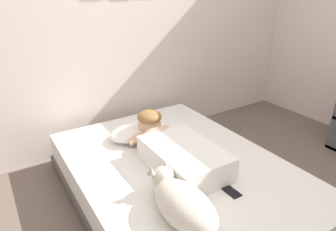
{
  "coord_description": "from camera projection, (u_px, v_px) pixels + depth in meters",
  "views": [
    {
      "loc": [
        -1.23,
        -1.07,
        1.54
      ],
      "look_at": [
        -0.06,
        0.77,
        0.58
      ],
      "focal_mm": 31.9,
      "sensor_mm": 36.0,
      "label": 1
    }
  ],
  "objects": [
    {
      "name": "person_lying",
      "position": [
        174.0,
        148.0,
        2.2
      ],
      "size": [
        0.43,
        0.92,
        0.27
      ],
      "color": "white",
      "rests_on": "bed"
    },
    {
      "name": "cell_phone",
      "position": [
        231.0,
        191.0,
        1.9
      ],
      "size": [
        0.07,
        0.14,
        0.01
      ],
      "primitive_type": "cube",
      "color": "black",
      "rests_on": "bed"
    },
    {
      "name": "ground_plane",
      "position": [
        235.0,
        229.0,
        2.05
      ],
      "size": [
        12.43,
        12.43,
        0.0
      ],
      "primitive_type": "plane",
      "color": "#66564C"
    },
    {
      "name": "pillow",
      "position": [
        139.0,
        131.0,
        2.56
      ],
      "size": [
        0.52,
        0.32,
        0.11
      ],
      "primitive_type": "ellipsoid",
      "color": "white",
      "rests_on": "bed"
    },
    {
      "name": "bed",
      "position": [
        178.0,
        182.0,
        2.27
      ],
      "size": [
        1.45,
        2.02,
        0.33
      ],
      "color": "#4C4742",
      "rests_on": "ground"
    },
    {
      "name": "coffee_cup",
      "position": [
        159.0,
        128.0,
        2.65
      ],
      "size": [
        0.12,
        0.09,
        0.07
      ],
      "color": "white",
      "rests_on": "bed"
    },
    {
      "name": "back_wall",
      "position": [
        124.0,
        18.0,
        2.81
      ],
      "size": [
        4.21,
        0.12,
        2.5
      ],
      "color": "silver",
      "rests_on": "ground"
    },
    {
      "name": "dog",
      "position": [
        182.0,
        202.0,
        1.66
      ],
      "size": [
        0.26,
        0.57,
        0.21
      ],
      "color": "beige",
      "rests_on": "bed"
    }
  ]
}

